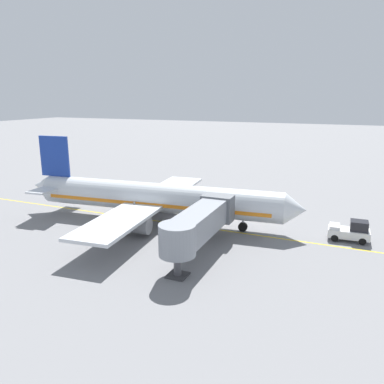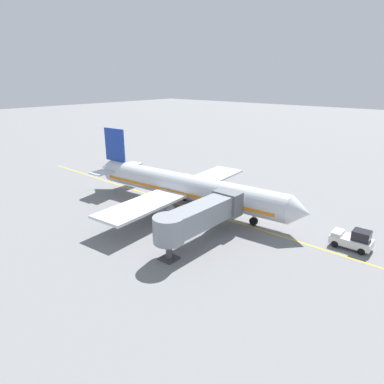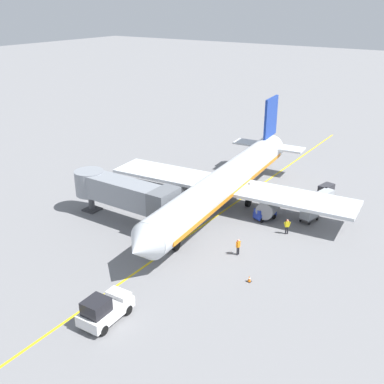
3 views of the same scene
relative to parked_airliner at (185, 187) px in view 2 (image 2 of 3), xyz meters
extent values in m
plane|color=slate|center=(-0.35, 1.11, -3.19)|extent=(400.00, 400.00, 0.00)
cube|color=gold|center=(-0.35, 1.11, -3.18)|extent=(0.24, 80.00, 0.01)
cylinder|color=silver|center=(-0.02, 0.27, 0.10)|extent=(6.59, 32.20, 3.70)
cube|color=orange|center=(-0.02, 0.27, -0.36)|extent=(6.40, 29.66, 0.44)
cone|color=silver|center=(-1.59, 17.40, 0.10)|extent=(3.83, 2.72, 3.63)
cone|color=silver|center=(1.56, -17.06, 0.40)|extent=(3.39, 3.07, 3.14)
cube|color=black|center=(-1.42, 15.61, 0.75)|extent=(2.86, 1.35, 0.60)
cube|color=silver|center=(0.07, -0.72, -0.55)|extent=(30.35, 7.91, 0.36)
cylinder|color=gray|center=(-5.48, -0.43, -1.80)|extent=(2.28, 3.37, 2.00)
cylinder|color=gray|center=(5.47, 0.57, -1.80)|extent=(2.28, 3.37, 2.00)
cube|color=#193899|center=(1.34, -14.67, 4.70)|extent=(0.72, 4.41, 5.50)
cube|color=silver|center=(1.32, -14.47, 0.65)|extent=(10.19, 3.50, 0.24)
cylinder|color=black|center=(-1.04, 11.43, -2.64)|extent=(0.55, 1.14, 1.10)
cylinder|color=gray|center=(-1.04, 11.43, -1.09)|extent=(0.24, 0.24, 2.00)
cylinder|color=black|center=(-2.13, -1.93, -2.64)|extent=(0.55, 1.14, 1.10)
cylinder|color=gray|center=(-2.13, -1.93, -1.09)|extent=(0.24, 0.24, 2.00)
cylinder|color=black|center=(2.45, -1.51, -2.64)|extent=(0.55, 1.14, 1.10)
cylinder|color=gray|center=(2.45, -1.51, -1.09)|extent=(0.24, 0.24, 2.00)
cube|color=gray|center=(6.96, 9.22, 0.30)|extent=(11.49, 2.80, 2.60)
cube|color=slate|center=(2.02, 9.22, 0.30)|extent=(2.00, 3.50, 2.99)
cylinder|color=gray|center=(12.71, 9.22, 0.30)|extent=(3.36, 3.36, 2.86)
cylinder|color=#4C4C51|center=(12.71, 9.22, -2.09)|extent=(0.70, 0.70, 2.19)
cube|color=#38383A|center=(12.71, 9.22, -3.11)|extent=(1.80, 1.80, 0.16)
cube|color=silver|center=(-2.85, 23.20, -2.34)|extent=(2.35, 4.47, 0.90)
cube|color=black|center=(-2.89, 24.19, -1.34)|extent=(1.71, 1.90, 1.10)
cube|color=silver|center=(-2.80, 21.66, -1.71)|extent=(1.91, 1.16, 0.36)
cylinder|color=black|center=(-1.87, 21.80, -2.79)|extent=(0.38, 0.81, 0.80)
cylinder|color=black|center=(-3.74, 21.74, -2.79)|extent=(0.38, 0.81, 0.80)
cylinder|color=black|center=(-1.97, 24.66, -2.79)|extent=(0.38, 0.81, 0.80)
cylinder|color=black|center=(-3.84, 24.60, -2.79)|extent=(0.38, 0.81, 0.80)
cube|color=#1E339E|center=(-5.26, 0.09, -2.56)|extent=(2.11, 2.77, 0.70)
cube|color=#1E339E|center=(-4.98, 0.72, -1.99)|extent=(1.36, 1.37, 0.44)
cube|color=black|center=(-5.54, -0.54, -1.89)|extent=(0.83, 0.49, 0.64)
cylinder|color=black|center=(-5.21, 0.20, -1.91)|extent=(0.18, 0.27, 0.54)
cylinder|color=black|center=(-5.40, 1.11, -2.91)|extent=(0.41, 0.59, 0.56)
cylinder|color=black|center=(-4.41, 0.67, -2.91)|extent=(0.41, 0.59, 0.56)
cylinder|color=black|center=(-6.11, -0.49, -2.91)|extent=(0.41, 0.59, 0.56)
cylinder|color=black|center=(-5.12, -0.93, -2.91)|extent=(0.41, 0.59, 0.56)
cube|color=#4C4C51|center=(-9.63, -2.20, -2.77)|extent=(1.73, 2.42, 0.12)
cube|color=#999EA3|center=(-9.63, -2.20, -2.16)|extent=(1.64, 2.30, 1.10)
cylinder|color=#4C4C51|center=(-9.33, -0.78, -2.78)|extent=(0.21, 0.70, 0.07)
cylinder|color=black|center=(-10.00, -1.28, -3.01)|extent=(0.19, 0.38, 0.36)
cylinder|color=black|center=(-8.92, -1.51, -3.01)|extent=(0.19, 0.38, 0.36)
cylinder|color=black|center=(-10.34, -2.89, -3.01)|extent=(0.19, 0.38, 0.36)
cylinder|color=black|center=(-9.26, -3.12, -3.01)|extent=(0.19, 0.38, 0.36)
cube|color=#4C4C51|center=(-9.60, -5.29, -2.77)|extent=(1.73, 2.42, 0.12)
cube|color=#999EA3|center=(-9.60, -5.29, -2.16)|extent=(1.64, 2.30, 1.10)
cylinder|color=#4C4C51|center=(-9.30, -3.87, -2.78)|extent=(0.21, 0.70, 0.07)
cylinder|color=black|center=(-9.97, -4.36, -3.01)|extent=(0.19, 0.38, 0.36)
cylinder|color=black|center=(-8.89, -4.59, -3.01)|extent=(0.19, 0.38, 0.36)
cylinder|color=black|center=(-10.31, -5.98, -3.01)|extent=(0.19, 0.38, 0.36)
cylinder|color=black|center=(-9.23, -6.21, -3.01)|extent=(0.19, 0.38, 0.36)
cube|color=#4C4C51|center=(-9.41, -8.12, -2.77)|extent=(1.73, 2.42, 0.12)
cube|color=#999EA3|center=(-9.41, -8.12, -2.16)|extent=(1.64, 2.30, 1.10)
cylinder|color=#4C4C51|center=(-9.11, -6.70, -2.78)|extent=(0.21, 0.70, 0.07)
cylinder|color=black|center=(-9.78, -7.20, -3.01)|extent=(0.19, 0.38, 0.36)
cylinder|color=black|center=(-8.70, -7.43, -3.01)|extent=(0.19, 0.38, 0.36)
cylinder|color=black|center=(-10.12, -8.81, -3.01)|extent=(0.19, 0.38, 0.36)
cylinder|color=black|center=(-9.04, -9.04, -3.01)|extent=(0.19, 0.38, 0.36)
cube|color=#4C4C51|center=(-8.84, -10.07, -2.77)|extent=(1.73, 2.42, 0.12)
cube|color=#2D2D33|center=(-8.84, -10.07, -2.16)|extent=(1.64, 2.30, 1.10)
cylinder|color=#4C4C51|center=(-8.54, -8.65, -2.78)|extent=(0.21, 0.70, 0.07)
cylinder|color=black|center=(-9.21, -9.15, -3.01)|extent=(0.19, 0.38, 0.36)
cylinder|color=black|center=(-8.13, -9.38, -3.01)|extent=(0.19, 0.38, 0.36)
cylinder|color=black|center=(-9.55, -10.76, -3.01)|extent=(0.19, 0.38, 0.36)
cylinder|color=black|center=(-8.47, -10.99, -3.01)|extent=(0.19, 0.38, 0.36)
cylinder|color=#232328|center=(-8.69, 2.14, -2.76)|extent=(0.15, 0.15, 0.85)
cylinder|color=#232328|center=(-8.86, 2.03, -2.76)|extent=(0.15, 0.15, 0.85)
cube|color=yellow|center=(-8.78, 2.09, -2.04)|extent=(0.45, 0.42, 0.60)
cylinder|color=yellow|center=(-8.57, 2.23, -2.09)|extent=(0.23, 0.20, 0.57)
cylinder|color=yellow|center=(-8.98, 1.94, -2.09)|extent=(0.23, 0.20, 0.57)
sphere|color=tan|center=(-8.78, 2.09, -1.61)|extent=(0.22, 0.22, 0.22)
cube|color=red|center=(-8.78, 2.09, -1.59)|extent=(0.26, 0.22, 0.10)
cylinder|color=#232328|center=(-6.58, 8.67, -2.76)|extent=(0.15, 0.15, 0.85)
cylinder|color=#232328|center=(-6.54, 8.86, -2.76)|extent=(0.15, 0.15, 0.85)
cube|color=orange|center=(-6.56, 8.77, -2.04)|extent=(0.31, 0.42, 0.60)
cylinder|color=orange|center=(-6.60, 8.52, -2.09)|extent=(0.13, 0.24, 0.57)
cylinder|color=orange|center=(-6.51, 9.01, -2.09)|extent=(0.13, 0.24, 0.57)
sphere|color=beige|center=(-6.56, 8.77, -1.61)|extent=(0.22, 0.22, 0.22)
cube|color=red|center=(-6.56, 8.77, -1.59)|extent=(0.13, 0.27, 0.10)
cylinder|color=#232328|center=(-4.21, -3.43, -2.76)|extent=(0.15, 0.15, 0.85)
cylinder|color=#232328|center=(-4.02, -3.36, -2.76)|extent=(0.15, 0.15, 0.85)
cube|color=orange|center=(-4.11, -3.40, -2.04)|extent=(0.44, 0.36, 0.60)
cylinder|color=orange|center=(-4.35, -3.49, -2.09)|extent=(0.24, 0.17, 0.57)
cylinder|color=orange|center=(-3.88, -3.30, -2.09)|extent=(0.24, 0.17, 0.57)
sphere|color=#997051|center=(-4.11, -3.40, -1.61)|extent=(0.22, 0.22, 0.22)
cube|color=red|center=(-4.11, -3.40, -1.59)|extent=(0.27, 0.17, 0.10)
cube|color=black|center=(-9.64, 12.34, -3.17)|extent=(0.36, 0.36, 0.04)
cone|color=orange|center=(-9.64, 12.34, -2.87)|extent=(0.30, 0.30, 0.55)
cylinder|color=white|center=(-9.64, 12.34, -2.84)|extent=(0.21, 0.21, 0.06)
camera|label=1|loc=(40.81, 22.65, 12.52)|focal=35.20mm
camera|label=2|loc=(35.63, 32.39, 15.47)|focal=31.74mm
camera|label=3|loc=(-24.74, 43.99, 19.90)|focal=43.43mm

